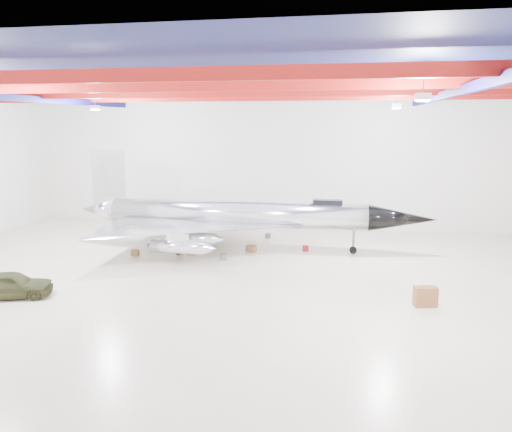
# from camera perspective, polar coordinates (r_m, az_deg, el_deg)

# --- Properties ---
(floor) EXTENTS (40.00, 40.00, 0.00)m
(floor) POSITION_cam_1_polar(r_m,az_deg,el_deg) (28.68, -4.75, -7.07)
(floor) COLOR beige
(floor) RESTS_ON ground
(wall_back) EXTENTS (40.00, 0.00, 40.00)m
(wall_back) POSITION_cam_1_polar(r_m,az_deg,el_deg) (42.06, 0.65, 6.34)
(wall_back) COLOR silver
(wall_back) RESTS_ON floor
(ceiling) EXTENTS (40.00, 40.00, 0.00)m
(ceiling) POSITION_cam_1_polar(r_m,az_deg,el_deg) (27.38, -5.12, 15.40)
(ceiling) COLOR #0A0F38
(ceiling) RESTS_ON wall_back
(ceiling_structure) EXTENTS (39.50, 29.50, 1.08)m
(ceiling_structure) POSITION_cam_1_polar(r_m,az_deg,el_deg) (27.34, -5.10, 13.99)
(ceiling_structure) COLOR maroon
(ceiling_structure) RESTS_ON ceiling
(jet_aircraft) EXTENTS (24.85, 14.49, 6.78)m
(jet_aircraft) POSITION_cam_1_polar(r_m,az_deg,el_deg) (34.49, -2.29, -0.16)
(jet_aircraft) COLOR silver
(jet_aircraft) RESTS_ON floor
(jeep) EXTENTS (4.32, 2.87, 1.37)m
(jeep) POSITION_cam_1_polar(r_m,az_deg,el_deg) (28.20, -26.28, -7.05)
(jeep) COLOR #303118
(jeep) RESTS_ON floor
(desk) EXTENTS (1.16, 0.76, 0.98)m
(desk) POSITION_cam_1_polar(r_m,az_deg,el_deg) (25.58, 18.79, -8.72)
(desk) COLOR brown
(desk) RESTS_ON floor
(crate_ply) EXTENTS (0.57, 0.49, 0.35)m
(crate_ply) POSITION_cam_1_polar(r_m,az_deg,el_deg) (34.22, -13.65, -4.07)
(crate_ply) COLOR olive
(crate_ply) RESTS_ON floor
(toolbox_red) EXTENTS (0.51, 0.43, 0.32)m
(toolbox_red) POSITION_cam_1_polar(r_m,az_deg,el_deg) (36.20, -8.46, -3.09)
(toolbox_red) COLOR maroon
(toolbox_red) RESTS_ON floor
(engine_drum) EXTENTS (0.58, 0.58, 0.39)m
(engine_drum) POSITION_cam_1_polar(r_m,az_deg,el_deg) (32.19, -3.79, -4.69)
(engine_drum) COLOR #59595B
(engine_drum) RESTS_ON floor
(parts_bin) EXTENTS (0.75, 0.68, 0.44)m
(parts_bin) POSITION_cam_1_polar(r_m,az_deg,el_deg) (34.09, -0.55, -3.74)
(parts_bin) COLOR olive
(parts_bin) RESTS_ON floor
(crate_small) EXTENTS (0.45, 0.41, 0.26)m
(crate_small) POSITION_cam_1_polar(r_m,az_deg,el_deg) (36.28, -11.95, -3.23)
(crate_small) COLOR #59595B
(crate_small) RESTS_ON floor
(tool_chest) EXTENTS (0.48, 0.48, 0.38)m
(tool_chest) POSITION_cam_1_polar(r_m,az_deg,el_deg) (34.47, 5.67, -3.68)
(tool_chest) COLOR maroon
(tool_chest) RESTS_ON floor
(oil_barrel) EXTENTS (0.54, 0.45, 0.36)m
(oil_barrel) POSITION_cam_1_polar(r_m,az_deg,el_deg) (33.52, -7.41, -4.16)
(oil_barrel) COLOR olive
(oil_barrel) RESTS_ON floor
(spares_box) EXTENTS (0.52, 0.52, 0.37)m
(spares_box) POSITION_cam_1_polar(r_m,az_deg,el_deg) (38.07, 1.38, -2.24)
(spares_box) COLOR #59595B
(spares_box) RESTS_ON floor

